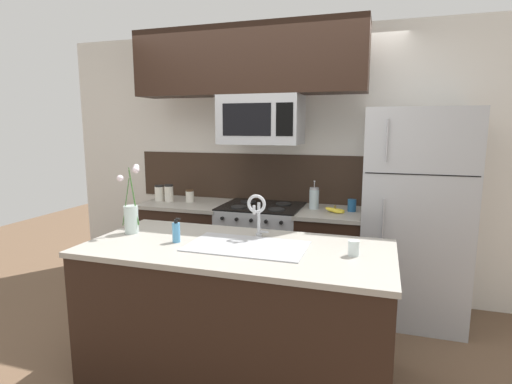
# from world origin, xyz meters

# --- Properties ---
(ground_plane) EXTENTS (10.00, 10.00, 0.00)m
(ground_plane) POSITION_xyz_m (0.00, 0.00, 0.00)
(ground_plane) COLOR brown
(rear_partition) EXTENTS (5.20, 0.10, 2.60)m
(rear_partition) POSITION_xyz_m (0.30, 1.28, 1.30)
(rear_partition) COLOR silver
(rear_partition) RESTS_ON ground
(splash_band) EXTENTS (2.95, 0.01, 0.48)m
(splash_band) POSITION_xyz_m (0.00, 1.22, 1.15)
(splash_band) COLOR #332319
(splash_band) RESTS_ON rear_partition
(back_counter_left) EXTENTS (0.85, 0.65, 0.91)m
(back_counter_left) POSITION_xyz_m (-0.79, 0.90, 0.46)
(back_counter_left) COLOR black
(back_counter_left) RESTS_ON ground
(back_counter_right) EXTENTS (0.59, 0.65, 0.91)m
(back_counter_right) POSITION_xyz_m (0.66, 0.90, 0.46)
(back_counter_right) COLOR black
(back_counter_right) RESTS_ON ground
(stove_range) EXTENTS (0.76, 0.64, 0.93)m
(stove_range) POSITION_xyz_m (0.00, 0.90, 0.46)
(stove_range) COLOR #A8AAAF
(stove_range) RESTS_ON ground
(microwave) EXTENTS (0.74, 0.40, 0.44)m
(microwave) POSITION_xyz_m (0.00, 0.88, 1.73)
(microwave) COLOR #A8AAAF
(upper_cabinet_band) EXTENTS (2.13, 0.34, 0.60)m
(upper_cabinet_band) POSITION_xyz_m (-0.13, 0.85, 2.25)
(upper_cabinet_band) COLOR black
(refrigerator) EXTENTS (0.85, 0.74, 1.82)m
(refrigerator) POSITION_xyz_m (1.36, 0.92, 0.91)
(refrigerator) COLOR #A8AAAF
(refrigerator) RESTS_ON ground
(storage_jar_tall) EXTENTS (0.09, 0.09, 0.16)m
(storage_jar_tall) POSITION_xyz_m (-1.10, 0.88, 0.99)
(storage_jar_tall) COLOR silver
(storage_jar_tall) RESTS_ON back_counter_left
(storage_jar_medium) EXTENTS (0.09, 0.09, 0.17)m
(storage_jar_medium) POSITION_xyz_m (-0.98, 0.88, 1.00)
(storage_jar_medium) COLOR silver
(storage_jar_medium) RESTS_ON back_counter_left
(storage_jar_short) EXTENTS (0.09, 0.09, 0.12)m
(storage_jar_short) POSITION_xyz_m (-0.77, 0.93, 0.97)
(storage_jar_short) COLOR silver
(storage_jar_short) RESTS_ON back_counter_left
(banana_bunch) EXTENTS (0.19, 0.12, 0.08)m
(banana_bunch) POSITION_xyz_m (0.70, 0.84, 0.93)
(banana_bunch) COLOR yellow
(banana_bunch) RESTS_ON back_counter_right
(french_press) EXTENTS (0.09, 0.09, 0.27)m
(french_press) POSITION_xyz_m (0.49, 0.96, 1.01)
(french_press) COLOR silver
(french_press) RESTS_ON back_counter_right
(coffee_tin) EXTENTS (0.08, 0.08, 0.11)m
(coffee_tin) POSITION_xyz_m (0.84, 0.95, 0.97)
(coffee_tin) COLOR #1E5184
(coffee_tin) RESTS_ON back_counter_right
(island_counter) EXTENTS (1.98, 0.92, 0.91)m
(island_counter) POSITION_xyz_m (0.21, -0.35, 0.46)
(island_counter) COLOR black
(island_counter) RESTS_ON ground
(kitchen_sink) EXTENTS (0.76, 0.44, 0.16)m
(kitchen_sink) POSITION_xyz_m (0.28, -0.35, 0.84)
(kitchen_sink) COLOR #ADAFB5
(kitchen_sink) RESTS_ON island_counter
(sink_faucet) EXTENTS (0.14, 0.14, 0.31)m
(sink_faucet) POSITION_xyz_m (0.28, -0.13, 1.11)
(sink_faucet) COLOR #B7BABF
(sink_faucet) RESTS_ON island_counter
(dish_soap_bottle) EXTENTS (0.06, 0.05, 0.16)m
(dish_soap_bottle) POSITION_xyz_m (-0.20, -0.40, 0.98)
(dish_soap_bottle) COLOR #4C93C6
(dish_soap_bottle) RESTS_ON island_counter
(spare_glass) EXTENTS (0.07, 0.07, 0.09)m
(spare_glass) POSITION_xyz_m (0.94, -0.33, 0.96)
(spare_glass) COLOR silver
(spare_glass) RESTS_ON island_counter
(flower_vase) EXTENTS (0.15, 0.12, 0.50)m
(flower_vase) POSITION_xyz_m (-0.62, -0.29, 1.04)
(flower_vase) COLOR silver
(flower_vase) RESTS_ON island_counter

